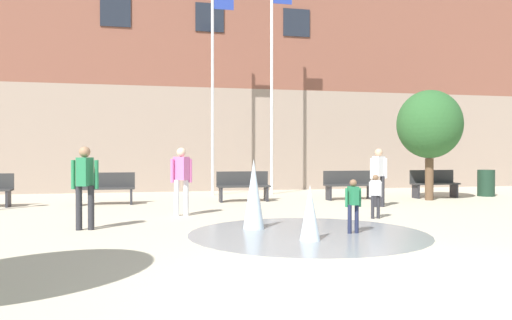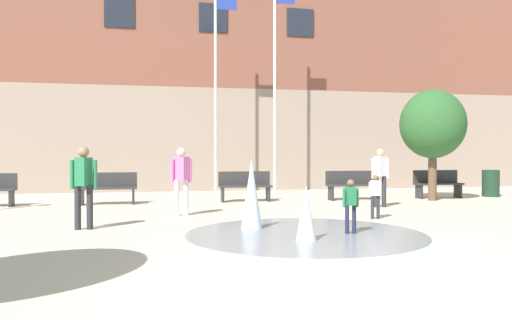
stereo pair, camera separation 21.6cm
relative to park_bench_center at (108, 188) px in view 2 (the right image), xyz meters
name	(u,v)px [view 2 (the right image)]	position (x,y,z in m)	size (l,w,h in m)	color
ground_plane	(366,285)	(3.55, -9.70, -0.48)	(100.00, 100.00, 0.00)	#BCB299
library_building	(205,86)	(3.55, 7.45, 3.98)	(36.00, 6.05, 8.91)	gray
splash_fountain	(279,210)	(3.52, -5.97, -0.06)	(4.35, 4.35, 1.35)	gray
park_bench_center	(108,188)	(0.00, 0.00, 0.00)	(1.60, 0.44, 0.91)	#28282D
park_bench_under_right_flagpole	(245,186)	(4.00, 0.04, 0.00)	(1.60, 0.44, 0.91)	#28282D
park_bench_near_trashcan	(351,185)	(7.37, -0.10, 0.00)	(1.60, 0.44, 0.91)	#28282D
park_bench_far_right	(438,183)	(10.38, -0.07, 0.00)	(1.60, 0.44, 0.91)	#28282D
adult_near_bench	(380,173)	(7.29, -2.29, 0.45)	(0.50, 0.35, 1.59)	#28282D
child_with_pink_shirt	(351,202)	(4.76, -6.34, 0.10)	(0.31, 0.23, 0.99)	#1E233D
adult_in_red	(181,176)	(1.90, -3.06, 0.45)	(0.50, 0.39, 1.59)	silver
child_running	(375,193)	(6.10, -4.51, 0.10)	(0.31, 0.18, 0.99)	#28282D
adult_watching	(84,181)	(-0.04, -4.83, 0.45)	(0.50, 0.39, 1.59)	#28282D
flagpole_left	(216,83)	(3.43, 2.53, 3.43)	(0.80, 0.10, 7.34)	silver
flagpole_right	(276,80)	(5.56, 2.53, 3.60)	(0.80, 0.10, 7.68)	silver
trash_can	(491,183)	(12.45, 0.06, -0.03)	(0.56, 0.56, 0.90)	#193323
street_tree_near_building	(433,125)	(9.74, -0.82, 1.87)	(2.00, 2.00, 3.43)	brown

